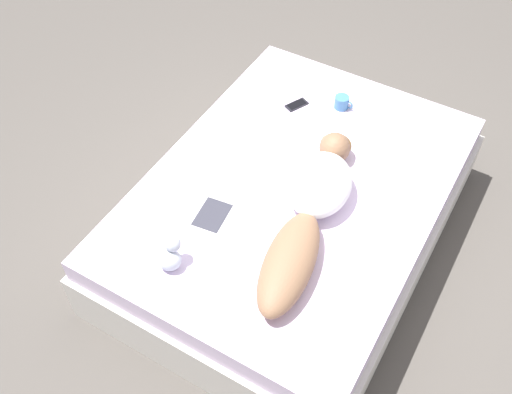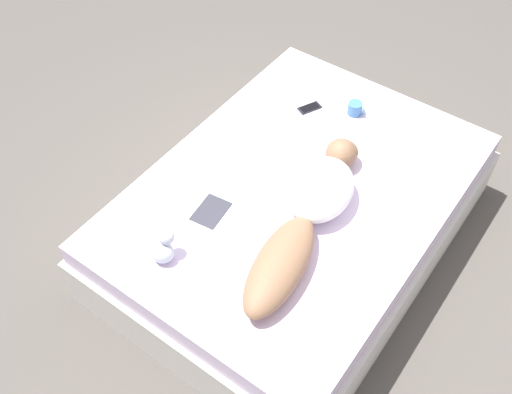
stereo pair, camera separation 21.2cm
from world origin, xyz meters
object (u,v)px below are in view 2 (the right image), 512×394
(person, at_px, (309,211))
(coffee_mug, at_px, (355,108))
(open_magazine, at_px, (193,204))
(cell_phone, at_px, (310,108))

(person, height_order, coffee_mug, person)
(coffee_mug, bearing_deg, person, -75.32)
(open_magazine, height_order, cell_phone, same)
(open_magazine, distance_m, cell_phone, 1.05)
(person, distance_m, coffee_mug, 0.93)
(person, xyz_separation_m, open_magazine, (-0.57, -0.26, -0.09))
(person, height_order, open_magazine, person)
(person, height_order, cell_phone, person)
(person, xyz_separation_m, coffee_mug, (-0.24, 0.90, -0.05))
(person, bearing_deg, coffee_mug, 94.52)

